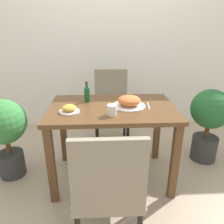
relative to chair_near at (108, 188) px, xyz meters
The scene contains 13 objects.
ground_plane 0.91m from the chair_near, 85.62° to the left, with size 16.00×16.00×0.00m, color tan.
wall_back 2.19m from the chair_near, 88.38° to the left, with size 8.00×0.05×2.60m.
dining_table 0.76m from the chair_near, 85.62° to the left, with size 1.10×0.71×0.73m.
chair_near is the anchor object (origin of this frame).
chair_far 1.48m from the chair_near, 86.74° to the left, with size 0.42×0.42×0.90m.
food_plate 0.83m from the chair_near, 74.76° to the left, with size 0.28×0.28×0.10m.
side_plate 0.75m from the chair_near, 114.72° to the left, with size 0.17×0.17×0.06m.
drink_cup 0.62m from the chair_near, 85.09° to the left, with size 0.08×0.08×0.09m.
sauce_bottle 0.96m from the chair_near, 100.39° to the left, with size 0.05×0.05×0.19m.
fork_utensil 0.79m from the chair_near, 87.42° to the left, with size 0.02×0.16×0.00m.
spoon_utensil 0.88m from the chair_near, 63.45° to the left, with size 0.03×0.18×0.00m.
potted_plant_left 1.24m from the chair_near, 138.38° to the left, with size 0.41×0.41×0.78m.
potted_plant_right 1.48m from the chair_near, 42.92° to the left, with size 0.41×0.41×0.80m.
Camera 1 is at (-0.08, -1.78, 1.40)m, focal length 35.00 mm.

